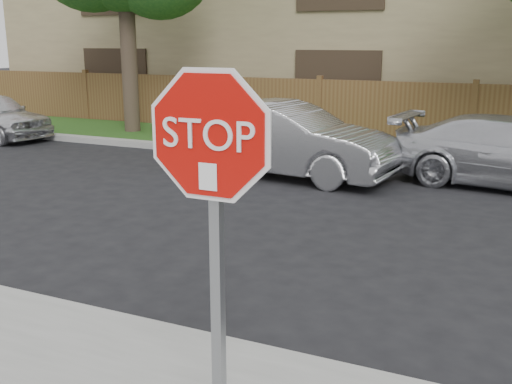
% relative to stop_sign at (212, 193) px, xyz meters
% --- Properties ---
extents(ground, '(90.00, 90.00, 0.00)m').
position_rel_stop_sign_xyz_m(ground, '(0.29, 1.48, -1.83)').
color(ground, black).
rests_on(ground, ground).
extents(far_curb, '(70.00, 0.30, 0.15)m').
position_rel_stop_sign_xyz_m(far_curb, '(0.29, 9.63, -1.75)').
color(far_curb, gray).
rests_on(far_curb, ground).
extents(grass_strip, '(70.00, 3.00, 0.12)m').
position_rel_stop_sign_xyz_m(grass_strip, '(0.29, 11.28, -1.77)').
color(grass_strip, '#1E4714').
rests_on(grass_strip, ground).
extents(fence, '(70.00, 0.12, 1.60)m').
position_rel_stop_sign_xyz_m(fence, '(0.29, 12.88, -1.03)').
color(fence, brown).
rests_on(fence, ground).
extents(apartment_building, '(35.20, 9.20, 7.20)m').
position_rel_stop_sign_xyz_m(apartment_building, '(0.29, 18.48, 1.70)').
color(apartment_building, '#917F5A').
rests_on(apartment_building, ground).
extents(stop_sign, '(1.01, 0.13, 2.55)m').
position_rel_stop_sign_xyz_m(stop_sign, '(0.00, 0.00, 0.00)').
color(stop_sign, gray).
rests_on(stop_sign, sidewalk_near).
extents(sedan_left, '(4.58, 2.05, 1.46)m').
position_rel_stop_sign_xyz_m(sedan_left, '(-2.80, 8.09, -1.10)').
color(sedan_left, '#A6A6AA').
rests_on(sedan_left, ground).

